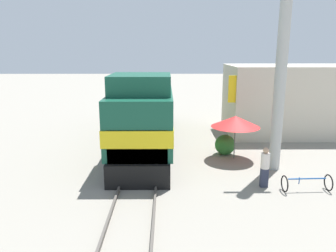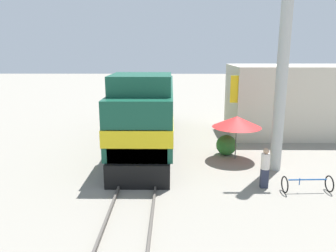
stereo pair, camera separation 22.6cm
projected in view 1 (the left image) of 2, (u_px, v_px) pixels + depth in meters
The scene contains 11 objects.
ground_plane at pixel (143, 162), 16.00m from camera, with size 120.00×120.00×0.00m, color gray.
rail_near at pixel (128, 160), 15.98m from camera, with size 0.08×37.49×0.15m, color #4C4742.
rail_far at pixel (158, 160), 15.98m from camera, with size 0.08×37.49×0.15m, color #4C4742.
locomotive at pixel (146, 113), 18.37m from camera, with size 2.84×13.09×4.29m.
utility_pole at pixel (282, 63), 14.02m from camera, with size 1.80×0.50×9.51m.
vendor_umbrella at pixel (236, 121), 16.07m from camera, with size 2.40×2.40×2.18m.
billboard_sign at pixel (244, 93), 18.78m from camera, with size 1.88×0.12×3.92m.
shrub_cluster at pixel (225, 145), 17.01m from camera, with size 1.05×1.05×1.05m, color #2D722D.
person_bystander at pixel (265, 166), 12.89m from camera, with size 0.34×0.34×1.63m.
bicycle at pixel (307, 183), 12.61m from camera, with size 1.82×0.74×0.65m.
building_block_distant at pixel (293, 100), 21.07m from camera, with size 8.40×4.65×4.39m, color beige.
Camera 1 is at (1.12, -15.19, 5.34)m, focal length 35.00 mm.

